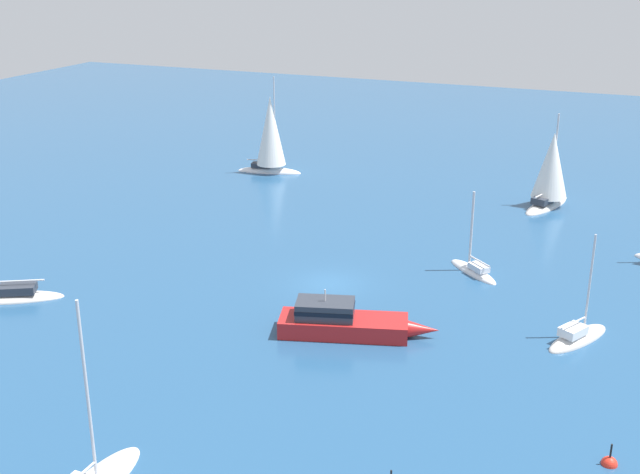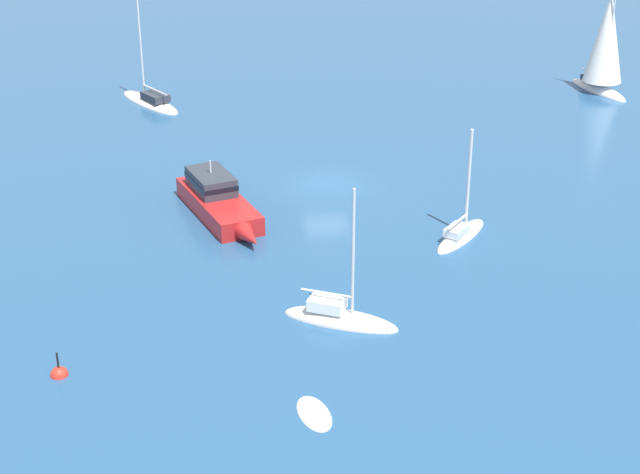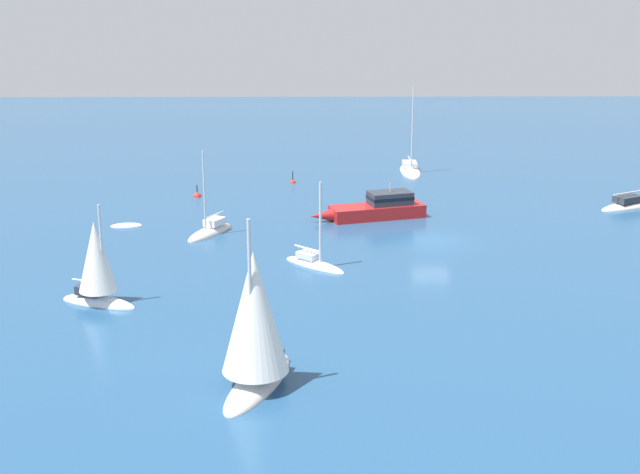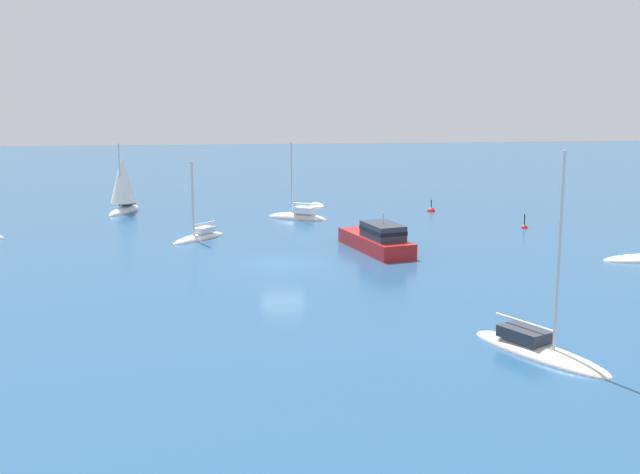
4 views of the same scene
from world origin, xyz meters
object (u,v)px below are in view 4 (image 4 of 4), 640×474
(tender, at_px, (317,205))
(sailboat_1, at_px, (199,237))
(mooring_buoy, at_px, (431,211))
(sloop, at_px, (123,187))
(sailboat, at_px, (298,217))
(sloop_2, at_px, (538,350))
(powerboat, at_px, (376,239))
(channel_buoy, at_px, (524,228))

(tender, bearing_deg, sailboat_1, 136.46)
(mooring_buoy, bearing_deg, sloop, -4.90)
(mooring_buoy, bearing_deg, tender, -23.82)
(sailboat_1, bearing_deg, sailboat, 176.69)
(sailboat, bearing_deg, sloop_2, 131.37)
(sloop, distance_m, sailboat_1, 13.51)
(powerboat, distance_m, sailboat, 12.66)
(tender, bearing_deg, mooring_buoy, -122.77)
(sailboat, height_order, tender, sailboat)
(powerboat, distance_m, channel_buoy, 13.70)
(sailboat, bearing_deg, powerboat, 137.32)
(powerboat, relative_size, sailboat, 1.37)
(sloop_2, relative_size, mooring_buoy, 6.79)
(sailboat_1, distance_m, channel_buoy, 23.54)
(sailboat, bearing_deg, tender, -79.69)
(tender, distance_m, sailboat_1, 16.43)
(sloop, height_order, sailboat, sailboat)
(sloop_2, distance_m, channel_buoy, 28.34)
(sloop, bearing_deg, powerboat, 68.84)
(powerboat, height_order, channel_buoy, powerboat)
(sailboat, bearing_deg, channel_buoy, -170.33)
(sailboat, relative_size, tender, 2.68)
(sloop, distance_m, powerboat, 24.35)
(sloop, bearing_deg, sailboat, 93.37)
(sloop_2, height_order, channel_buoy, sloop_2)
(powerboat, bearing_deg, channel_buoy, -77.76)
(tender, xyz_separation_m, mooring_buoy, (-8.98, 3.96, 0.01))
(tender, relative_size, sailboat_1, 0.42)
(tender, xyz_separation_m, sailboat_1, (9.33, 13.52, 0.14))
(powerboat, bearing_deg, mooring_buoy, -41.94)
(channel_buoy, bearing_deg, tender, -39.62)
(sailboat, distance_m, mooring_buoy, 11.25)
(sloop, relative_size, sailboat, 0.95)
(sailboat, xyz_separation_m, tender, (-2.03, -6.29, -0.11))
(sloop, xyz_separation_m, channel_buoy, (-29.98, 9.87, -1.99))
(tender, xyz_separation_m, channel_buoy, (-14.14, 11.70, 0.02))
(channel_buoy, xyz_separation_m, mooring_buoy, (5.16, -7.74, -0.02))
(powerboat, xyz_separation_m, channel_buoy, (-12.02, -6.53, -0.74))
(sloop, xyz_separation_m, sailboat_1, (-6.51, 11.69, -1.87))
(sailboat_1, bearing_deg, sloop_2, 72.55)
(sloop, height_order, mooring_buoy, sloop)
(sloop, height_order, tender, sloop)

